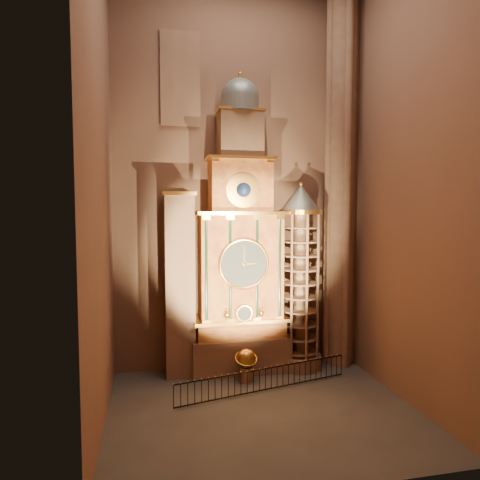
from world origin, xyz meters
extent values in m
plane|color=#383330|center=(0.00, 0.00, 0.00)|extent=(14.00, 14.00, 0.00)
plane|color=brown|center=(0.00, 6.00, 11.00)|extent=(22.00, 0.00, 22.00)
plane|color=brown|center=(-7.00, 0.00, 11.00)|extent=(0.00, 22.00, 22.00)
plane|color=brown|center=(7.00, 0.00, 11.00)|extent=(0.00, 22.00, 22.00)
cube|color=#8C634C|center=(0.00, 5.00, 1.00)|extent=(5.60, 2.20, 2.00)
cube|color=maroon|center=(0.00, 5.00, 2.50)|extent=(5.00, 2.00, 1.00)
cube|color=#F3AC47|center=(0.00, 4.95, 3.05)|extent=(5.40, 2.30, 0.18)
cube|color=maroon|center=(0.00, 5.00, 6.00)|extent=(4.60, 2.00, 6.00)
cylinder|color=black|center=(-2.05, 4.14, 6.00)|extent=(0.32, 0.32, 5.60)
cylinder|color=black|center=(-0.75, 4.14, 6.00)|extent=(0.32, 0.32, 5.60)
cylinder|color=black|center=(0.75, 4.14, 6.00)|extent=(0.32, 0.32, 5.60)
cylinder|color=black|center=(2.05, 4.14, 6.00)|extent=(0.32, 0.32, 5.60)
cube|color=#F3AC47|center=(0.00, 4.95, 9.05)|extent=(5.00, 2.25, 0.18)
cylinder|color=#2D3033|center=(0.00, 3.99, 6.30)|extent=(2.60, 0.12, 2.60)
torus|color=#F3AC47|center=(0.00, 3.94, 6.30)|extent=(2.80, 0.16, 2.80)
cylinder|color=#F3AC47|center=(0.00, 3.84, 3.60)|extent=(0.90, 0.10, 0.90)
sphere|color=#F3AC47|center=(-0.95, 3.89, 3.55)|extent=(0.36, 0.36, 0.36)
sphere|color=#F3AC47|center=(0.95, 3.89, 3.55)|extent=(0.36, 0.36, 0.36)
cube|color=maroon|center=(0.00, 5.00, 10.50)|extent=(3.40, 1.80, 3.00)
sphere|color=#0D1B43|center=(0.00, 4.09, 10.30)|extent=(0.80, 0.80, 0.80)
cube|color=#F3AC47|center=(0.00, 4.95, 12.05)|extent=(3.80, 2.00, 0.15)
cube|color=#8C634C|center=(0.00, 5.00, 13.30)|extent=(2.40, 1.60, 2.60)
sphere|color=slate|center=(0.00, 5.00, 15.40)|extent=(2.10, 2.10, 2.10)
cylinder|color=#F3AC47|center=(0.00, 5.00, 16.30)|extent=(0.14, 0.14, 0.80)
cube|color=#8C634C|center=(-3.40, 5.00, 5.00)|extent=(1.60, 1.40, 10.00)
cube|color=#F3AC47|center=(-3.40, 4.58, 3.00)|extent=(1.35, 0.10, 2.10)
cube|color=#4C2714|center=(-3.40, 4.52, 3.00)|extent=(1.05, 0.04, 1.75)
cube|color=#F3AC47|center=(-3.40, 4.58, 5.60)|extent=(1.35, 0.10, 2.10)
cube|color=#4C2714|center=(-3.40, 4.52, 5.60)|extent=(1.05, 0.04, 1.75)
cube|color=#F3AC47|center=(-3.40, 4.58, 8.20)|extent=(1.35, 0.10, 2.10)
cube|color=#4C2714|center=(-3.40, 4.52, 8.20)|extent=(1.05, 0.04, 1.75)
cube|color=#F3AC47|center=(-3.40, 5.00, 10.10)|extent=(1.80, 1.60, 0.20)
cylinder|color=#8C634C|center=(3.50, 4.70, 0.40)|extent=(2.50, 2.50, 0.80)
cylinder|color=#8C634C|center=(3.50, 4.70, 4.90)|extent=(0.70, 0.70, 8.20)
cylinder|color=#F3AC47|center=(3.50, 4.70, 9.10)|extent=(2.40, 2.40, 0.25)
cone|color=slate|center=(3.50, 4.70, 9.90)|extent=(2.30, 2.30, 1.50)
sphere|color=#F3AC47|center=(3.50, 4.70, 10.70)|extent=(0.20, 0.20, 0.20)
cylinder|color=#8C634C|center=(6.10, 5.00, 11.00)|extent=(1.60, 1.60, 22.00)
cylinder|color=#8C634C|center=(6.90, 5.00, 11.00)|extent=(0.44, 0.44, 22.00)
cylinder|color=#8C634C|center=(5.30, 5.00, 11.00)|extent=(0.44, 0.44, 22.00)
cylinder|color=#8C634C|center=(6.10, 5.80, 11.00)|extent=(0.44, 0.44, 22.00)
cylinder|color=#8C634C|center=(6.10, 4.20, 11.00)|extent=(0.44, 0.44, 22.00)
cube|color=navy|center=(-3.20, 5.94, 16.50)|extent=(2.00, 0.10, 5.00)
cube|color=#8C634C|center=(-3.20, 5.88, 16.50)|extent=(2.20, 0.06, 5.20)
cylinder|color=#8C634C|center=(-0.01, 3.34, 0.39)|extent=(0.66, 0.66, 0.77)
sphere|color=#C68838|center=(-0.01, 3.34, 1.27)|extent=(1.00, 1.00, 1.00)
torus|color=#C68838|center=(-0.01, 3.34, 1.27)|extent=(1.28, 1.21, 0.54)
cube|color=black|center=(0.66, 1.89, 1.18)|extent=(9.39, 2.24, 0.05)
cube|color=black|center=(0.66, 1.89, 0.10)|extent=(9.39, 2.24, 0.05)
camera|label=1|loc=(-5.00, -18.53, 9.21)|focal=32.00mm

